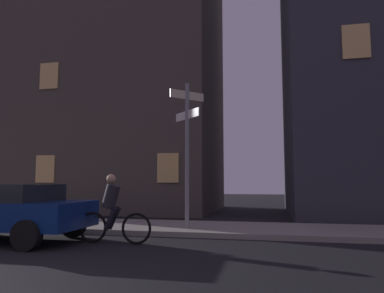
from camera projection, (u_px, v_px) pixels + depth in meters
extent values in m
cube|color=gray|center=(144.00, 227.00, 10.75)|extent=(40.00, 2.76, 0.14)
cylinder|color=gray|center=(187.00, 154.00, 10.11)|extent=(0.12, 0.12, 4.15)
cube|color=beige|center=(187.00, 95.00, 10.29)|extent=(0.82, 0.82, 0.24)
cube|color=white|center=(187.00, 115.00, 10.23)|extent=(0.89, 0.89, 0.24)
cube|color=navy|center=(3.00, 214.00, 8.55)|extent=(4.14, 1.84, 0.62)
cube|color=#23282D|center=(11.00, 193.00, 8.56)|extent=(1.94, 1.69, 0.40)
cylinder|color=black|center=(27.00, 235.00, 7.34)|extent=(0.64, 0.22, 0.64)
cylinder|color=black|center=(74.00, 225.00, 9.12)|extent=(0.64, 0.22, 0.64)
torus|color=black|center=(136.00, 228.00, 8.11)|extent=(0.72, 0.06, 0.72)
torus|color=black|center=(93.00, 227.00, 8.34)|extent=(0.72, 0.06, 0.72)
cylinder|color=black|center=(114.00, 217.00, 8.25)|extent=(1.00, 0.05, 0.04)
cylinder|color=#26262D|center=(111.00, 196.00, 8.32)|extent=(0.45, 0.32, 0.61)
sphere|color=tan|center=(111.00, 179.00, 8.36)|extent=(0.22, 0.22, 0.22)
cylinder|color=black|center=(114.00, 218.00, 8.35)|extent=(0.34, 0.12, 0.55)
cylinder|color=black|center=(111.00, 219.00, 8.17)|extent=(0.34, 0.12, 0.55)
cube|color=#4C443D|center=(113.00, 65.00, 19.26)|extent=(11.19, 7.10, 15.57)
cube|color=#F2C672|center=(45.00, 169.00, 15.48)|extent=(0.90, 0.06, 1.20)
cube|color=#F2C672|center=(168.00, 168.00, 14.31)|extent=(0.90, 0.06, 1.20)
cube|color=#F2C672|center=(49.00, 76.00, 15.90)|extent=(0.90, 0.06, 1.20)
cube|color=#F2C672|center=(356.00, 41.00, 12.07)|extent=(0.90, 0.06, 1.20)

